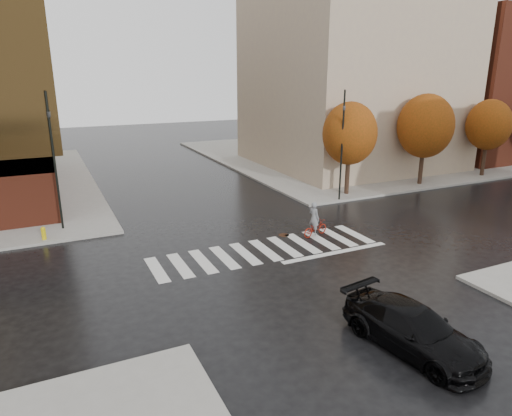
% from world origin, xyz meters
% --- Properties ---
extents(ground, '(120.00, 120.00, 0.00)m').
position_xyz_m(ground, '(0.00, 0.00, 0.00)').
color(ground, black).
rests_on(ground, ground).
extents(sidewalk_ne, '(30.00, 30.00, 0.15)m').
position_xyz_m(sidewalk_ne, '(21.00, 21.00, 0.07)').
color(sidewalk_ne, gray).
rests_on(sidewalk_ne, ground).
extents(crosswalk, '(12.00, 3.00, 0.01)m').
position_xyz_m(crosswalk, '(0.00, 0.50, 0.01)').
color(crosswalk, silver).
rests_on(crosswalk, ground).
extents(building_ne_tan, '(16.00, 16.00, 18.00)m').
position_xyz_m(building_ne_tan, '(17.00, 17.00, 9.15)').
color(building_ne_tan, tan).
rests_on(building_ne_tan, sidewalk_ne).
extents(building_ne_brick, '(14.00, 14.00, 14.00)m').
position_xyz_m(building_ne_brick, '(33.00, 16.00, 7.15)').
color(building_ne_brick, maroon).
rests_on(building_ne_brick, sidewalk_ne).
extents(tree_ne_a, '(3.80, 3.80, 6.50)m').
position_xyz_m(tree_ne_a, '(10.00, 7.40, 4.46)').
color(tree_ne_a, black).
rests_on(tree_ne_a, sidewalk_ne).
extents(tree_ne_b, '(4.20, 4.20, 6.89)m').
position_xyz_m(tree_ne_b, '(17.00, 7.40, 4.62)').
color(tree_ne_b, black).
rests_on(tree_ne_b, sidewalk_ne).
extents(tree_ne_c, '(3.60, 3.60, 6.31)m').
position_xyz_m(tree_ne_c, '(24.00, 7.40, 4.37)').
color(tree_ne_c, black).
rests_on(tree_ne_c, sidewalk_ne).
extents(sedan, '(2.76, 5.21, 1.44)m').
position_xyz_m(sedan, '(0.50, -9.10, 0.72)').
color(sedan, black).
rests_on(sedan, ground).
extents(cyclist, '(1.79, 1.00, 1.93)m').
position_xyz_m(cyclist, '(3.36, 1.19, 0.66)').
color(cyclist, maroon).
rests_on(cyclist, ground).
extents(traffic_light_nw, '(0.21, 0.19, 7.49)m').
position_xyz_m(traffic_light_nw, '(-9.00, 8.00, 4.44)').
color(traffic_light_nw, black).
rests_on(traffic_light_nw, sidewalk_nw).
extents(traffic_light_ne, '(0.19, 0.22, 7.34)m').
position_xyz_m(traffic_light_ne, '(8.59, 6.30, 4.33)').
color(traffic_light_ne, black).
rests_on(traffic_light_ne, sidewalk_ne).
extents(fire_hydrant, '(0.25, 0.25, 0.70)m').
position_xyz_m(fire_hydrant, '(-10.00, 6.50, 0.53)').
color(fire_hydrant, gold).
rests_on(fire_hydrant, sidewalk_nw).
extents(manhole, '(0.75, 0.75, 0.01)m').
position_xyz_m(manhole, '(1.89, 2.00, 0.01)').
color(manhole, '#3D2416').
rests_on(manhole, ground).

